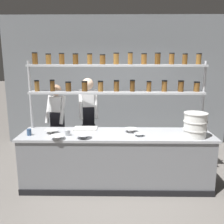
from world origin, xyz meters
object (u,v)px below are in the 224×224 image
Objects in this scene: chef_left at (57,121)px; prep_bowl_far_left at (57,137)px; container_stack at (195,125)px; prep_bowl_near_right at (139,135)px; serving_cup_by_board at (67,133)px; chef_center at (88,116)px; spice_shelf_unit at (117,80)px; serving_cup_front at (29,132)px; cutting_board at (85,129)px; prep_bowl_near_left at (83,136)px; prep_bowl_center_back at (131,130)px; prep_bowl_center_front at (51,131)px.

prep_bowl_far_left is (0.23, -1.01, 0.00)m from chef_left.
container_stack is 2.41× the size of prep_bowl_near_right.
serving_cup_by_board is (-2.01, 0.04, -0.15)m from container_stack.
chef_center is (0.59, 0.12, 0.08)m from chef_left.
spice_shelf_unit is 1.68m from serving_cup_front.
serving_cup_front is at bearing -95.49° from chef_left.
serving_cup_by_board is at bearing -122.92° from cutting_board.
spice_shelf_unit reaches higher than serving_cup_front.
chef_left is at bearing 122.93° from prep_bowl_near_left.
spice_shelf_unit reaches higher than prep_bowl_center_back.
container_stack is 3.71× the size of serving_cup_front.
prep_bowl_far_left is 2.36× the size of serving_cup_by_board.
spice_shelf_unit is 13.57× the size of prep_bowl_far_left.
prep_bowl_center_front is 0.36m from prep_bowl_far_left.
serving_cup_front is at bearing -172.86° from prep_bowl_center_back.
chef_center is 2.03m from container_stack.
spice_shelf_unit reaches higher than prep_bowl_center_front.
prep_bowl_near_left reaches higher than prep_bowl_center_front.
serving_cup_by_board reaches higher than prep_bowl_center_back.
chef_center reaches higher than prep_bowl_center_front.
prep_bowl_center_back is at bearing 7.14° from serving_cup_front.
chef_left reaches higher than prep_bowl_far_left.
spice_shelf_unit is 1.45m from chef_left.
cutting_board is at bearing 166.83° from container_stack.
serving_cup_by_board is at bearing 153.30° from prep_bowl_near_left.
chef_left is (-1.14, 0.36, -0.82)m from spice_shelf_unit.
prep_bowl_center_front is 2.26× the size of serving_cup_by_board.
cutting_board is 1.86× the size of prep_bowl_center_front.
chef_left is 1.71m from prep_bowl_near_right.
container_stack is (1.78, -0.98, 0.09)m from chef_center.
prep_bowl_center_back is (0.79, -0.73, -0.08)m from chef_center.
prep_bowl_center_back is at bearing -52.93° from chef_center.
prep_bowl_near_left is at bearing -87.23° from cutting_board.
prep_bowl_near_right is at bearing 177.64° from container_stack.
chef_left reaches higher than serving_cup_by_board.
chef_left is 1.14m from prep_bowl_near_left.
container_stack is at bearing -2.36° from prep_bowl_near_right.
container_stack reaches higher than prep_bowl_center_front.
prep_bowl_center_back is 1.37× the size of prep_bowl_near_right.
spice_shelf_unit is at bearing 30.50° from serving_cup_by_board.
spice_shelf_unit is 13.74× the size of prep_bowl_center_back.
prep_bowl_near_left is 0.90m from serving_cup_front.
chef_left is 4.25× the size of container_stack.
serving_cup_by_board is at bearing 179.90° from prep_bowl_near_right.
serving_cup_front is at bearing 158.66° from prep_bowl_far_left.
chef_center is at bearing 76.01° from serving_cup_by_board.
prep_bowl_near_right is 1.28m from prep_bowl_far_left.
chef_center is at bearing 23.71° from chef_left.
container_stack reaches higher than prep_bowl_near_right.
chef_left is 7.13× the size of prep_bowl_near_left.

